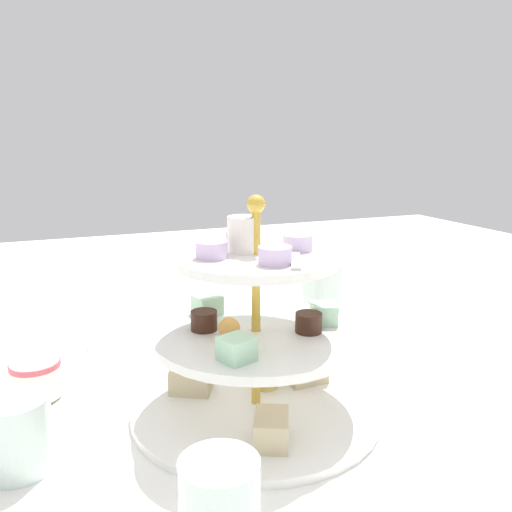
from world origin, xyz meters
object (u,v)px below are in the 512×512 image
tiered_serving_stand (256,348)px  water_glass_tall_right (321,298)px  teacup_with_saucer (36,382)px  butter_knife_right (137,335)px  water_glass_short_left (17,434)px

tiered_serving_stand → water_glass_tall_right: (0.17, -0.18, -0.01)m
teacup_with_saucer → butter_knife_right: (0.17, -0.15, -0.02)m
teacup_with_saucer → tiered_serving_stand: bearing=-117.0°
teacup_with_saucer → butter_knife_right: bearing=-41.1°
tiered_serving_stand → butter_knife_right: size_ratio=1.69×
tiered_serving_stand → water_glass_short_left: 0.26m
teacup_with_saucer → butter_knife_right: size_ratio=0.53×
water_glass_short_left → tiered_serving_stand: bearing=-85.9°
water_glass_tall_right → teacup_with_saucer: bearing=97.5°
water_glass_tall_right → teacup_with_saucer: size_ratio=1.44×
teacup_with_saucer → water_glass_short_left: bearing=173.5°
teacup_with_saucer → butter_knife_right: teacup_with_saucer is taller
water_glass_tall_right → water_glass_short_left: size_ratio=1.76×
tiered_serving_stand → water_glass_short_left: tiered_serving_stand is taller
water_glass_tall_right → butter_knife_right: size_ratio=0.76×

